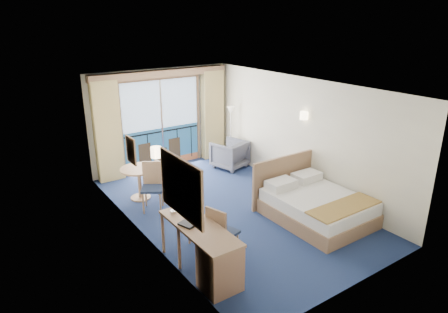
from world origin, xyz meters
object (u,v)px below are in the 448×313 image
at_px(table_chair_a, 165,176).
at_px(table_chair_b, 153,183).
at_px(bed, 315,205).
at_px(round_table, 139,176).
at_px(desk_chair, 220,230).
at_px(nightstand, 285,176).
at_px(armchair, 230,154).
at_px(floor_lamp, 231,120).
at_px(desk, 215,260).

height_order(table_chair_a, table_chair_b, table_chair_b).
xyz_separation_m(bed, table_chair_a, (-2.04, 2.74, 0.19)).
bearing_deg(round_table, desk_chair, -87.21).
bearing_deg(round_table, nightstand, -24.48).
height_order(nightstand, armchair, armchair).
xyz_separation_m(floor_lamp, table_chair_b, (-3.10, -1.47, -0.63)).
bearing_deg(table_chair_b, nightstand, 17.98).
height_order(armchair, table_chair_a, table_chair_a).
bearing_deg(table_chair_b, floor_lamp, 57.89).
xyz_separation_m(nightstand, desk_chair, (-3.00, -1.64, 0.27)).
distance_m(desk, table_chair_a, 3.49).
relative_size(nightstand, table_chair_b, 0.57).
bearing_deg(round_table, table_chair_a, -21.54).
bearing_deg(floor_lamp, desk_chair, -127.42).
distance_m(bed, desk, 2.95).
relative_size(armchair, table_chair_b, 0.81).
bearing_deg(desk, table_chair_b, 83.42).
xyz_separation_m(nightstand, round_table, (-3.15, 1.43, 0.27)).
height_order(nightstand, round_table, round_table).
bearing_deg(bed, floor_lamp, 81.51).
xyz_separation_m(bed, round_table, (-2.58, 2.96, 0.26)).
relative_size(nightstand, armchair, 0.71).
relative_size(table_chair_a, table_chair_b, 0.85).
xyz_separation_m(bed, armchair, (0.27, 3.42, 0.08)).
distance_m(desk_chair, round_table, 3.08).
relative_size(armchair, desk_chair, 0.84).
xyz_separation_m(bed, table_chair_b, (-2.53, 2.33, 0.28)).
height_order(nightstand, floor_lamp, floor_lamp).
xyz_separation_m(nightstand, table_chair_b, (-3.10, 0.81, 0.29)).
height_order(bed, desk_chair, bed).
distance_m(nightstand, desk, 4.07).
height_order(desk, desk_chair, desk_chair).
bearing_deg(table_chair_a, desk, 143.96).
bearing_deg(desk_chair, armchair, -54.89).
bearing_deg(armchair, round_table, -7.00).
bearing_deg(table_chair_b, bed, -10.00).
height_order(desk_chair, table_chair_a, desk_chair).
relative_size(nightstand, floor_lamp, 0.37).
bearing_deg(desk_chair, round_table, -14.78).
height_order(floor_lamp, desk_chair, floor_lamp).
height_order(desk, table_chair_a, table_chair_a).
bearing_deg(desk, bed, 12.65).
height_order(bed, round_table, bed).
bearing_deg(armchair, desk, 35.99).
xyz_separation_m(floor_lamp, desk, (-3.45, -4.44, -0.77)).
relative_size(bed, round_table, 2.51).
relative_size(floor_lamp, desk, 0.93).
height_order(desk_chair, table_chair_b, table_chair_b).
bearing_deg(bed, armchair, 85.50).
bearing_deg(nightstand, round_table, 155.52).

